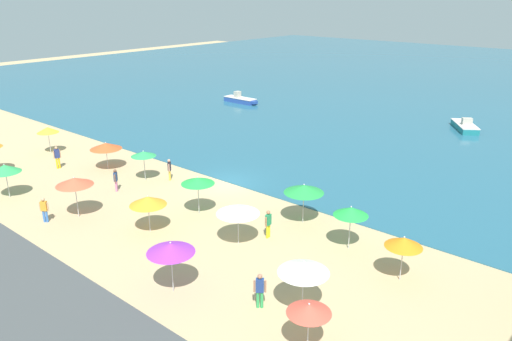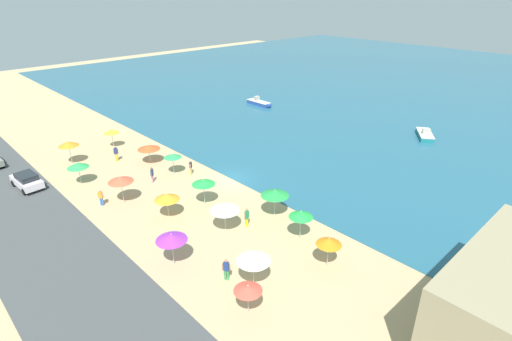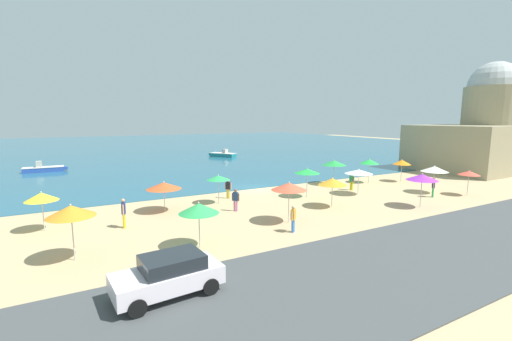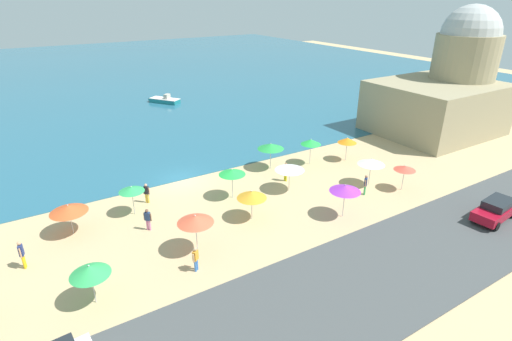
{
  "view_description": "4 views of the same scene",
  "coord_description": "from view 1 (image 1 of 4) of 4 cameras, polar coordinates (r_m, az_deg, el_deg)",
  "views": [
    {
      "loc": [
        23.74,
        -24.82,
        13.3
      ],
      "look_at": [
        3.27,
        -0.72,
        1.92
      ],
      "focal_mm": 35.0,
      "sensor_mm": 36.0,
      "label": 1
    },
    {
      "loc": [
        28.58,
        -23.66,
        18.27
      ],
      "look_at": [
        3.07,
        0.58,
        1.82
      ],
      "focal_mm": 28.0,
      "sensor_mm": 36.0,
      "label": 2
    },
    {
      "loc": [
        -15.16,
        -27.97,
        6.63
      ],
      "look_at": [
        -0.6,
        -1.42,
        1.99
      ],
      "focal_mm": 24.0,
      "sensor_mm": 36.0,
      "label": 3
    },
    {
      "loc": [
        -11.04,
        -30.17,
        15.04
      ],
      "look_at": [
        4.92,
        -4.43,
        1.47
      ],
      "focal_mm": 28.0,
      "sensor_mm": 36.0,
      "label": 4
    }
  ],
  "objects": [
    {
      "name": "bather_4",
      "position": [
        22.56,
        0.44,
        -13.38
      ],
      "size": [
        0.47,
        0.4,
        1.7
      ],
      "color": "green",
      "rests_on": "ground_plane"
    },
    {
      "name": "beach_umbrella_0",
      "position": [
        27.36,
        -2.07,
        -4.57
      ],
      "size": [
        2.42,
        2.42,
        2.28
      ],
      "color": "#B2B2B7",
      "rests_on": "ground_plane"
    },
    {
      "name": "beach_umbrella_1",
      "position": [
        37.52,
        -26.79,
        0.2
      ],
      "size": [
        2.07,
        2.07,
        2.42
      ],
      "color": "#B2B2B7",
      "rests_on": "ground_plane"
    },
    {
      "name": "beach_umbrella_9",
      "position": [
        31.14,
        -6.67,
        -1.16
      ],
      "size": [
        2.1,
        2.1,
        2.51
      ],
      "color": "#B2B2B7",
      "rests_on": "ground_plane"
    },
    {
      "name": "beach_umbrella_11",
      "position": [
        23.3,
        -9.73,
        -8.71
      ],
      "size": [
        2.24,
        2.24,
        2.6
      ],
      "color": "#B2B2B7",
      "rests_on": "ground_plane"
    },
    {
      "name": "beach_umbrella_10",
      "position": [
        32.41,
        -20.05,
        -1.19
      ],
      "size": [
        2.27,
        2.27,
        2.67
      ],
      "color": "#B2B2B7",
      "rests_on": "ground_plane"
    },
    {
      "name": "beach_umbrella_12",
      "position": [
        21.83,
        5.46,
        -10.96
      ],
      "size": [
        2.28,
        2.28,
        2.49
      ],
      "color": "#B2B2B7",
      "rests_on": "ground_plane"
    },
    {
      "name": "beach_umbrella_8",
      "position": [
        40.83,
        -16.79,
        2.71
      ],
      "size": [
        2.46,
        2.46,
        2.21
      ],
      "color": "#B2B2B7",
      "rests_on": "ground_plane"
    },
    {
      "name": "beach_umbrella_3",
      "position": [
        27.21,
        10.8,
        -4.61
      ],
      "size": [
        1.89,
        1.89,
        2.53
      ],
      "color": "#B2B2B7",
      "rests_on": "ground_plane"
    },
    {
      "name": "ground_plane",
      "position": [
        36.83,
        -3.15,
        -1.41
      ],
      "size": [
        160.0,
        160.0,
        0.0
      ],
      "primitive_type": "plane",
      "color": "tan"
    },
    {
      "name": "bather_1",
      "position": [
        32.91,
        -23.05,
        -4.02
      ],
      "size": [
        0.47,
        0.39,
        1.61
      ],
      "color": "#356CBE",
      "rests_on": "ground_plane"
    },
    {
      "name": "bather_2",
      "position": [
        36.33,
        -15.74,
        -0.93
      ],
      "size": [
        0.43,
        0.43,
        1.63
      ],
      "color": "#CD72A1",
      "rests_on": "ground_plane"
    },
    {
      "name": "beach_umbrella_13",
      "position": [
        29.88,
        5.5,
        -2.09
      ],
      "size": [
        2.42,
        2.42,
        2.52
      ],
      "color": "#B2B2B7",
      "rests_on": "ground_plane"
    },
    {
      "name": "skiff_offshore",
      "position": [
        63.63,
        -1.82,
        8.1
      ],
      "size": [
        4.86,
        1.42,
        1.37
      ],
      "color": "#294B9C",
      "rests_on": "sea"
    },
    {
      "name": "beach_umbrella_2",
      "position": [
        19.71,
        6.08,
        -15.45
      ],
      "size": [
        1.75,
        1.75,
        2.22
      ],
      "color": "#B2B2B7",
      "rests_on": "ground_plane"
    },
    {
      "name": "beach_umbrella_7",
      "position": [
        37.56,
        -12.74,
        1.87
      ],
      "size": [
        1.84,
        1.84,
        2.31
      ],
      "color": "#B2B2B7",
      "rests_on": "ground_plane"
    },
    {
      "name": "bather_5",
      "position": [
        28.45,
        1.41,
        -5.96
      ],
      "size": [
        0.26,
        0.57,
        1.68
      ],
      "color": "gold",
      "rests_on": "ground_plane"
    },
    {
      "name": "beach_umbrella_14",
      "position": [
        46.57,
        -22.71,
        4.3
      ],
      "size": [
        1.83,
        1.83,
        2.41
      ],
      "color": "#B2B2B7",
      "rests_on": "ground_plane"
    },
    {
      "name": "bather_3",
      "position": [
        42.47,
        -21.77,
        1.54
      ],
      "size": [
        0.29,
        0.56,
        1.83
      ],
      "color": "yellow",
      "rests_on": "ground_plane"
    },
    {
      "name": "bather_0",
      "position": [
        37.6,
        -9.87,
        0.24
      ],
      "size": [
        0.43,
        0.43,
        1.63
      ],
      "color": "gold",
      "rests_on": "ground_plane"
    },
    {
      "name": "skiff_nearshore",
      "position": [
        55.05,
        22.75,
        4.71
      ],
      "size": [
        3.91,
        4.74,
        1.32
      ],
      "color": "#1D7A7E",
      "rests_on": "sea"
    },
    {
      "name": "sea",
      "position": [
        84.33,
        23.79,
        9.07
      ],
      "size": [
        150.0,
        110.0,
        0.05
      ],
      "primitive_type": "cube",
      "color": "#255E76",
      "rests_on": "ground_plane"
    },
    {
      "name": "beach_umbrella_6",
      "position": [
        29.4,
        -12.26,
        -3.4
      ],
      "size": [
        2.15,
        2.15,
        2.28
      ],
      "color": "#B2B2B7",
      "rests_on": "ground_plane"
    },
    {
      "name": "beach_umbrella_5",
      "position": [
        24.97,
        16.54,
        -7.86
      ],
      "size": [
        1.82,
        1.82,
        2.37
      ],
      "color": "#B2B2B7",
      "rests_on": "ground_plane"
    }
  ]
}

